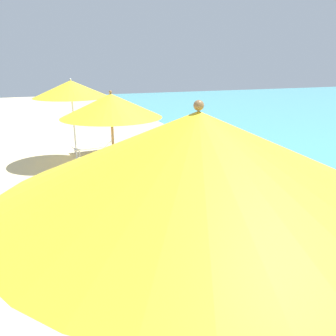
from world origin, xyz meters
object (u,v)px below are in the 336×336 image
Objects in this scene: umbrella_third at (197,156)px; lounger_farthest_inland at (111,158)px; lounger_third_shoreside at (209,322)px; lounger_fourth_shoreside at (138,179)px; umbrella_fourth at (111,106)px; lounger_farthest_shoreside at (94,145)px; umbrella_farthest at (71,89)px.

lounger_farthest_inland is (1.08, 8.03, -2.21)m from umbrella_third.
lounger_fourth_shoreside is at bearing -83.26° from lounger_third_shoreside.
umbrella_fourth is at bearing -72.41° from lounger_third_shoreside.
lounger_fourth_shoreside is 4.17m from lounger_farthest_shoreside.
umbrella_third is at bearing -91.25° from umbrella_farthest.
lounger_farthest_shoreside is 1.01× the size of lounger_farthest_inland.
lounger_third_shoreside is at bearing -86.38° from umbrella_farthest.
lounger_fourth_shoreside reaches higher than lounger_third_shoreside.
lounger_farthest_inland is (0.19, -1.92, 0.02)m from lounger_farthest_shoreside.
lounger_farthest_inland is at bearing 79.63° from umbrella_fourth.
lounger_third_shoreside is at bearing 55.65° from umbrella_third.
lounger_farthest_inland is at bearing 82.32° from umbrella_third.
umbrella_third reaches higher than lounger_fourth_shoreside.
lounger_farthest_inland is at bearing -48.94° from umbrella_farthest.
umbrella_farthest is at bearing 88.75° from umbrella_third.
lounger_third_shoreside is at bearing 93.99° from lounger_fourth_shoreside.
lounger_third_shoreside is 0.54× the size of umbrella_fourth.
umbrella_fourth is 1.81× the size of lounger_farthest_inland.
umbrella_third is 8.40m from lounger_farthest_inland.
umbrella_third is 4.62m from umbrella_fourth.
umbrella_third is 1.11× the size of umbrella_farthest.
umbrella_third is 2.09× the size of lounger_third_shoreside.
umbrella_fourth is at bearing 66.67° from lounger_fourth_shoreside.
umbrella_third is at bearing -95.64° from umbrella_fourth.
lounger_farthest_shoreside is (0.70, 0.90, -1.96)m from umbrella_farthest.
lounger_third_shoreside is 4.08m from umbrella_fourth.
lounger_fourth_shoreside is 1.15× the size of lounger_farthest_inland.
lounger_fourth_shoreside is at bearing 88.16° from lounger_farthest_shoreside.
umbrella_third is 10.24m from lounger_farthest_shoreside.
umbrella_fourth is 4.01m from lounger_farthest_inland.
umbrella_fourth is (0.45, 4.59, -0.26)m from umbrella_third.
umbrella_third is at bearing 75.61° from lounger_farthest_inland.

